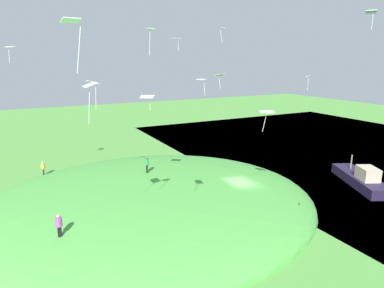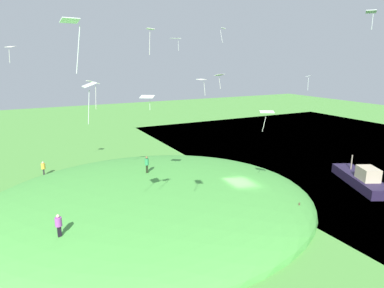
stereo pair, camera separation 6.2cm
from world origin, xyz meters
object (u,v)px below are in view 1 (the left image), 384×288
(kite_9, at_px, (150,31))
(kite_0, at_px, (202,80))
(kite_2, at_px, (175,39))
(kite_13, at_px, (147,97))
(boat_on_lake, at_px, (361,179))
(kite_5, at_px, (219,75))
(kite_3, at_px, (72,26))
(mooring_post, at_px, (299,210))
(kite_11, at_px, (10,48))
(kite_10, at_px, (308,77))
(kite_12, at_px, (223,30))
(person_near_shore, at_px, (59,223))
(person_with_child, at_px, (43,167))
(kite_8, at_px, (93,83))
(kite_7, at_px, (90,87))
(kite_4, at_px, (371,13))
(person_watching_kites, at_px, (147,162))
(kite_1, at_px, (267,112))

(kite_9, bearing_deg, kite_0, -144.87)
(kite_2, relative_size, kite_13, 0.99)
(boat_on_lake, distance_m, kite_13, 24.79)
(kite_5, bearing_deg, kite_3, 42.86)
(mooring_post, bearing_deg, kite_5, -84.55)
(kite_11, distance_m, kite_13, 15.13)
(kite_13, bearing_deg, kite_11, -50.88)
(kite_10, bearing_deg, kite_2, -42.26)
(kite_12, bearing_deg, kite_10, 114.12)
(kite_3, relative_size, kite_11, 1.43)
(kite_3, distance_m, mooring_post, 22.94)
(person_near_shore, bearing_deg, kite_0, 20.86)
(person_with_child, height_order, kite_8, kite_8)
(kite_8, bearing_deg, kite_7, 77.88)
(kite_3, xyz_separation_m, kite_8, (-3.40, -13.80, -3.22))
(kite_3, bearing_deg, kite_4, -174.25)
(kite_5, bearing_deg, person_watching_kites, 9.05)
(kite_8, bearing_deg, person_with_child, -71.93)
(kite_7, xyz_separation_m, kite_11, (3.47, -18.54, 2.50))
(kite_13, xyz_separation_m, mooring_post, (-11.09, 5.99, -9.56))
(kite_1, height_order, kite_10, kite_10)
(kite_9, distance_m, kite_11, 14.56)
(person_with_child, height_order, kite_3, kite_3)
(boat_on_lake, relative_size, person_watching_kites, 5.44)
(kite_5, bearing_deg, kite_7, 38.80)
(kite_7, bearing_deg, person_near_shore, -61.71)
(kite_4, distance_m, mooring_post, 16.26)
(kite_0, height_order, kite_9, kite_9)
(kite_0, bearing_deg, kite_12, -143.20)
(person_near_shore, bearing_deg, person_watching_kites, 30.68)
(kite_7, bearing_deg, kite_11, -79.39)
(kite_3, relative_size, kite_10, 1.48)
(kite_11, bearing_deg, mooring_post, 139.54)
(mooring_post, bearing_deg, kite_7, 4.16)
(kite_2, relative_size, kite_12, 0.79)
(kite_11, height_order, mooring_post, kite_11)
(kite_3, relative_size, kite_4, 1.62)
(kite_0, bearing_deg, kite_3, 47.11)
(kite_8, bearing_deg, boat_on_lake, 165.08)
(kite_8, bearing_deg, kite_3, 76.17)
(person_with_child, distance_m, kite_12, 26.24)
(kite_5, xyz_separation_m, kite_7, (15.74, 12.65, 0.19))
(kite_9, bearing_deg, kite_3, 55.44)
(boat_on_lake, height_order, kite_5, kite_5)
(kite_2, xyz_separation_m, kite_12, (-6.09, -0.10, 1.19))
(person_with_child, relative_size, kite_2, 1.28)
(kite_9, distance_m, kite_12, 15.10)
(kite_2, bearing_deg, kite_8, 29.34)
(kite_4, bearing_deg, kite_0, -65.14)
(kite_0, relative_size, kite_3, 0.77)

